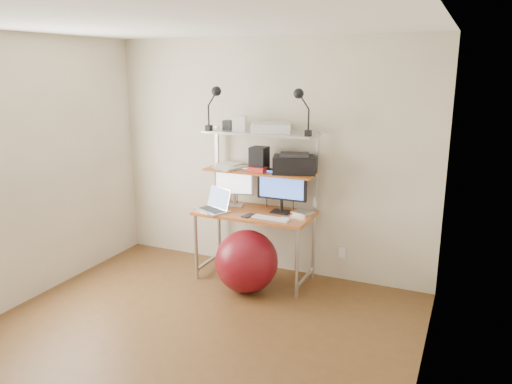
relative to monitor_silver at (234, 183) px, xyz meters
The scene contains 20 objects.
room 1.62m from the monitor_silver, 79.28° to the right, with size 3.60×3.60×3.60m.
computer_desk 0.31m from the monitor_silver, 12.24° to the right, with size 1.20×0.60×1.57m.
wall_outlet 1.36m from the monitor_silver, 10.75° to the left, with size 0.08×0.01×0.12m, color silver.
monitor_silver is the anchor object (origin of this frame).
monitor_black 0.55m from the monitor_silver, ahead, with size 0.53×0.15×0.53m.
laptop 0.33m from the monitor_silver, 111.74° to the right, with size 0.43×0.40×0.30m.
keyboard 0.66m from the monitor_silver, 27.92° to the right, with size 0.39×0.11×0.01m, color silver.
mouse 0.77m from the monitor_silver, 21.45° to the right, with size 0.09×0.05×0.02m, color silver.
mac_mini 0.81m from the monitor_silver, ahead, with size 0.18×0.18×0.03m, color silver.
phone 0.49m from the monitor_silver, 44.45° to the right, with size 0.08×0.14×0.01m, color black.
printer 0.71m from the monitor_silver, ahead, with size 0.49×0.40×0.20m.
nas_cube 0.40m from the monitor_silver, ahead, with size 0.17×0.17×0.25m, color black.
red_box 0.36m from the monitor_silver, 12.84° to the right, with size 0.18×0.12×0.05m, color red.
scanner 0.74m from the monitor_silver, ahead, with size 0.45×0.37×0.10m.
box_white 0.64m from the monitor_silver, ahead, with size 0.13×0.11×0.15m, color silver.
box_grey 0.62m from the monitor_silver, 146.59° to the left, with size 0.10×0.10×0.10m, color #29292C.
clip_lamp_left 0.91m from the monitor_silver, 143.49° to the right, with size 0.18×0.10×0.45m.
clip_lamp_right 1.17m from the monitor_silver, ahead, with size 0.18×0.10×0.45m.
exercise_ball 0.88m from the monitor_silver, 51.82° to the right, with size 0.63×0.63×0.63m, color maroon.
paper_stack 0.20m from the monitor_silver, behind, with size 0.39×0.42×0.03m.
Camera 1 is at (2.02, -3.07, 2.20)m, focal length 35.00 mm.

